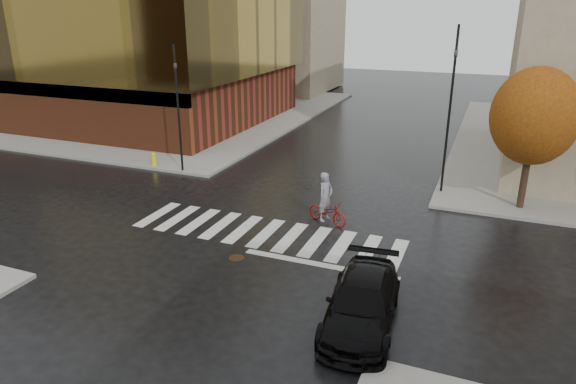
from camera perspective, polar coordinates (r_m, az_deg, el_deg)
name	(u,v)px	position (r m, az deg, el deg)	size (l,w,h in m)	color
ground	(261,238)	(21.42, -3.00, -5.11)	(120.00, 120.00, 0.00)	black
sidewalk_nw	(150,110)	(49.23, -15.12, 8.83)	(30.00, 30.00, 0.15)	gray
crosswalk	(266,233)	(21.83, -2.45, -4.58)	(12.00, 3.00, 0.01)	silver
office_glass	(108,16)	(46.69, -19.40, 18.01)	(27.00, 19.00, 16.00)	brown
tree_ne_a	(535,117)	(25.41, 25.72, 7.56)	(3.80, 3.80, 6.50)	black
sedan	(362,303)	(15.86, 8.22, -12.08)	(2.02, 4.97, 1.44)	black
cyclist	(327,206)	(22.57, 4.32, -1.59)	(2.17, 1.39, 2.33)	#9F0E0F
traffic_light_nw	(178,102)	(29.24, -12.16, 9.78)	(0.22, 0.20, 6.99)	black
traffic_light_ne	(451,98)	(26.24, 17.66, 9.90)	(0.17, 0.21, 8.13)	black
fire_hydrant	(154,158)	(31.38, -14.70, 3.66)	(0.28, 0.28, 0.79)	#F9EE0E
manhole	(236,258)	(19.86, -5.75, -7.30)	(0.61, 0.61, 0.01)	#442D18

